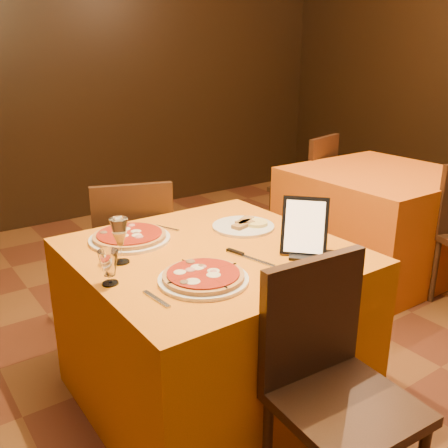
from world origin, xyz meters
TOP-DOWN VIEW (x-y plane):
  - floor at (0.00, 0.00)m, footprint 6.00×7.00m
  - wall_back at (0.00, 3.50)m, footprint 6.00×0.01m
  - main_table at (-0.34, 0.51)m, footprint 1.10×1.10m
  - side_table at (1.46, 1.03)m, footprint 1.10×1.10m
  - chair_main_near at (-0.34, -0.28)m, footprint 0.39×0.39m
  - chair_main_far at (-0.34, 1.32)m, footprint 0.55×0.55m
  - chair_side_far at (1.46, 1.81)m, footprint 0.46×0.46m
  - pizza_near at (-0.54, 0.26)m, footprint 0.34×0.34m
  - pizza_far at (-0.58, 0.81)m, footprint 0.36×0.36m
  - cutlet_dish at (-0.06, 0.64)m, footprint 0.30×0.30m
  - wine_glass at (-0.72, 0.60)m, footprint 0.10×0.10m
  - water_glass at (-0.83, 0.44)m, footprint 0.08×0.08m
  - tablet at (-0.05, 0.25)m, footprint 0.20×0.21m
  - knife at (-0.27, 0.32)m, footprint 0.07×0.24m
  - fork_near at (-0.75, 0.23)m, footprint 0.03×0.15m
  - fork_far at (-0.37, 0.85)m, footprint 0.07×0.13m

SIDE VIEW (x-z plane):
  - floor at x=0.00m, z-range -0.01..0.00m
  - main_table at x=-0.34m, z-range 0.00..0.75m
  - side_table at x=1.46m, z-range 0.00..0.75m
  - chair_main_near at x=-0.34m, z-range 0.00..0.91m
  - chair_main_far at x=-0.34m, z-range 0.00..0.91m
  - chair_side_far at x=1.46m, z-range 0.00..0.91m
  - knife at x=-0.27m, z-range 0.75..0.76m
  - fork_near at x=-0.75m, z-range 0.75..0.76m
  - fork_far at x=-0.37m, z-range 0.75..0.76m
  - cutlet_dish at x=-0.06m, z-range 0.75..0.78m
  - pizza_near at x=-0.54m, z-range 0.75..0.78m
  - pizza_far at x=-0.58m, z-range 0.75..0.78m
  - water_glass at x=-0.83m, z-range 0.75..0.88m
  - wine_glass at x=-0.72m, z-range 0.75..0.94m
  - tablet at x=-0.05m, z-range 0.75..0.99m
  - wall_back at x=0.00m, z-range 0.00..2.80m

